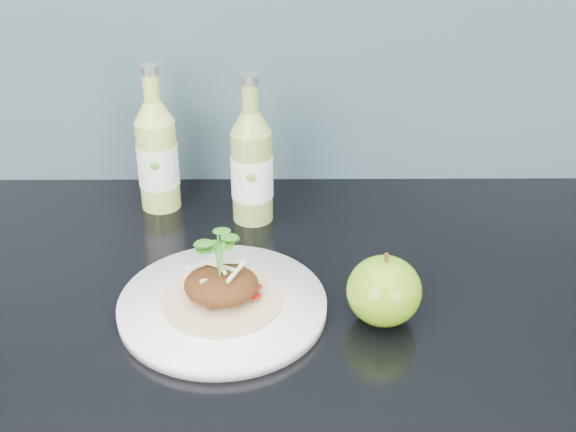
# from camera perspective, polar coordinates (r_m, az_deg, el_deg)

# --- Properties ---
(dinner_plate) EXTENTS (0.27, 0.27, 0.02)m
(dinner_plate) POSITION_cam_1_polar(r_m,az_deg,el_deg) (0.98, -4.68, -6.43)
(dinner_plate) COLOR white
(dinner_plate) RESTS_ON kitchen_counter
(pork_taco) EXTENTS (0.15, 0.15, 0.10)m
(pork_taco) POSITION_cam_1_polar(r_m,az_deg,el_deg) (0.96, -4.77, -4.70)
(pork_taco) COLOR tan
(pork_taco) RESTS_ON dinner_plate
(green_apple) EXTENTS (0.11, 0.11, 0.09)m
(green_apple) POSITION_cam_1_polar(r_m,az_deg,el_deg) (0.95, 6.85, -5.31)
(green_apple) COLOR #4C820E
(green_apple) RESTS_ON kitchen_counter
(cider_bottle_left) EXTENTS (0.07, 0.07, 0.22)m
(cider_bottle_left) POSITION_cam_1_polar(r_m,az_deg,el_deg) (1.18, -9.28, 4.30)
(cider_bottle_left) COLOR #B0C853
(cider_bottle_left) RESTS_ON kitchen_counter
(cider_bottle_right) EXTENTS (0.06, 0.06, 0.22)m
(cider_bottle_right) POSITION_cam_1_polar(r_m,az_deg,el_deg) (1.13, -2.59, 3.53)
(cider_bottle_right) COLOR #85A846
(cider_bottle_right) RESTS_ON kitchen_counter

